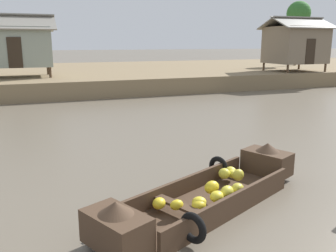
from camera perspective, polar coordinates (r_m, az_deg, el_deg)
The scene contains 6 objects.
ground_plane at distance 11.79m, azimuth -3.99°, elevation -2.72°, with size 300.00×300.00×0.00m, color #665B4C.
riverbank_strip at distance 30.91m, azimuth -14.93°, elevation 7.64°, with size 160.00×20.00×1.04m, color #7F6B4C.
banana_boat at distance 7.30m, azimuth 6.41°, elevation -10.42°, with size 5.15×3.15×0.86m.
stilt_house_mid_left at distance 25.00m, azimuth -22.95°, elevation 11.56°, with size 4.95×3.35×3.88m.
stilt_house_mid_right at distance 29.62m, azimuth 19.42°, elevation 12.05°, with size 4.53×3.76×4.01m.
palm_tree_mid at distance 37.02m, azimuth 19.85°, elevation 16.25°, with size 2.18×2.18×5.86m.
Camera 1 is at (-3.29, -0.86, 3.19)m, focal length 38.75 mm.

